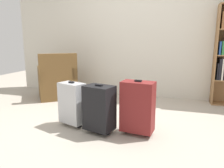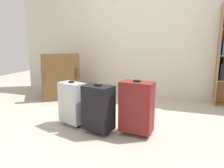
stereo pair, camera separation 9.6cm
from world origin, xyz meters
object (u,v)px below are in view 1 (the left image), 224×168
armchair (57,82)px  mug (75,98)px  suitcase_silver (72,103)px  suitcase_dark_red (138,107)px  suitcase_black (99,108)px

armchair → mug: armchair is taller
mug → suitcase_silver: bearing=-64.6°
suitcase_silver → armchair: bearing=128.0°
armchair → suitcase_dark_red: 2.25m
suitcase_black → armchair: bearing=136.0°
armchair → suitcase_silver: 1.59m
suitcase_black → mug: bearing=127.8°
mug → suitcase_silver: size_ratio=0.20×
suitcase_silver → suitcase_dark_red: bearing=-0.9°
mug → suitcase_silver: (0.54, -1.14, 0.27)m
mug → suitcase_black: bearing=-52.2°
suitcase_black → suitcase_silver: 0.44m
mug → suitcase_dark_red: suitcase_dark_red is taller
mug → suitcase_black: suitcase_black is taller
suitcase_black → suitcase_silver: size_ratio=1.01×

